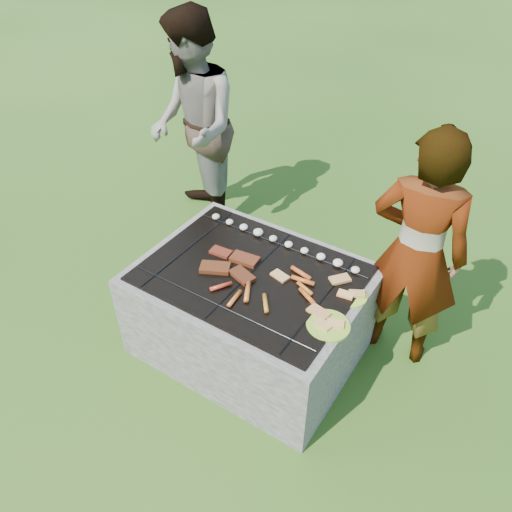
{
  "coord_description": "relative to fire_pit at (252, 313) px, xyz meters",
  "views": [
    {
      "loc": [
        1.21,
        -1.82,
        2.49
      ],
      "look_at": [
        0.0,
        0.05,
        0.7
      ],
      "focal_mm": 35.0,
      "sensor_mm": 36.0,
      "label": 1
    }
  ],
  "objects": [
    {
      "name": "lawn",
      "position": [
        0.0,
        0.0,
        -0.28
      ],
      "size": [
        60.0,
        60.0,
        0.0
      ],
      "primitive_type": "plane",
      "color": "#214411",
      "rests_on": "ground"
    },
    {
      "name": "fire_pit",
      "position": [
        0.0,
        0.0,
        0.0
      ],
      "size": [
        1.3,
        1.0,
        0.62
      ],
      "color": "#A49D92",
      "rests_on": "ground"
    },
    {
      "name": "mushrooms",
      "position": [
        0.01,
        0.33,
        0.35
      ],
      "size": [
        1.05,
        0.06,
        0.04
      ],
      "color": "beige",
      "rests_on": "fire_pit"
    },
    {
      "name": "pork_slabs",
      "position": [
        -0.13,
        -0.02,
        0.34
      ],
      "size": [
        0.38,
        0.3,
        0.03
      ],
      "color": "#A0341D",
      "rests_on": "fire_pit"
    },
    {
      "name": "sausages",
      "position": [
        0.19,
        -0.06,
        0.34
      ],
      "size": [
        0.55,
        0.48,
        0.03
      ],
      "color": "#D06222",
      "rests_on": "fire_pit"
    },
    {
      "name": "bread_on_grate",
      "position": [
        0.39,
        0.06,
        0.34
      ],
      "size": [
        0.44,
        0.41,
        0.02
      ],
      "color": "#FABD80",
      "rests_on": "fire_pit"
    },
    {
      "name": "plate_far",
      "position": [
        0.56,
        0.14,
        0.33
      ],
      "size": [
        0.21,
        0.21,
        0.03
      ],
      "color": "#DDF33A",
      "rests_on": "fire_pit"
    },
    {
      "name": "plate_near",
      "position": [
        0.56,
        -0.13,
        0.33
      ],
      "size": [
        0.26,
        0.26,
        0.03
      ],
      "color": "#B9DE35",
      "rests_on": "fire_pit"
    },
    {
      "name": "cook",
      "position": [
        0.78,
        0.49,
        0.48
      ],
      "size": [
        0.58,
        0.41,
        1.52
      ],
      "primitive_type": "imported",
      "rotation": [
        0.0,
        0.0,
        3.23
      ],
      "color": "#AB9B8E",
      "rests_on": "ground"
    },
    {
      "name": "bystander",
      "position": [
        -1.16,
        0.94,
        0.58
      ],
      "size": [
        1.06,
        1.05,
        1.72
      ],
      "primitive_type": "imported",
      "rotation": [
        0.0,
        0.0,
        -0.77
      ],
      "color": "gray",
      "rests_on": "ground"
    }
  ]
}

